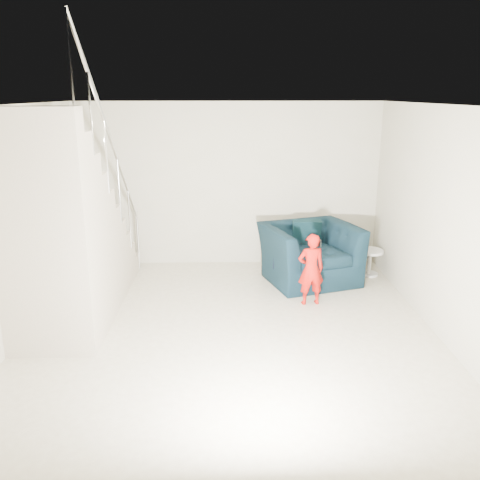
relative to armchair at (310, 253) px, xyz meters
name	(u,v)px	position (x,y,z in m)	size (l,w,h in m)	color
floor	(230,335)	(-1.25, -1.84, -0.44)	(5.50, 5.50, 0.00)	tan
ceiling	(229,105)	(-1.25, -1.84, 2.26)	(5.50, 5.50, 0.00)	silver
back_wall	(228,185)	(-1.25, 0.91, 0.91)	(5.00, 5.00, 0.00)	#A6A187
front_wall	(234,341)	(-1.25, -4.59, 0.91)	(5.00, 5.00, 0.00)	#A6A187
left_wall	(8,229)	(-3.75, -1.84, 0.91)	(5.50, 5.50, 0.00)	#A6A187
right_wall	(446,226)	(1.25, -1.84, 0.91)	(5.50, 5.50, 0.00)	#A6A187
armchair	(310,253)	(0.00, 0.00, 0.00)	(1.35, 1.18, 0.88)	black
toddler	(311,269)	(-0.14, -0.91, 0.07)	(0.37, 0.24, 1.01)	#96040E
side_table	(370,258)	(1.00, 0.21, -0.16)	(0.42, 0.42, 0.42)	silver
staircase	(71,248)	(-3.25, -1.29, 0.51)	(1.02, 3.03, 3.62)	#ADA089
cushion	(306,233)	(-0.02, 0.34, 0.24)	(0.45, 0.13, 0.43)	black
throw	(274,247)	(-0.57, -0.02, 0.11)	(0.05, 0.48, 0.54)	black
phone	(320,244)	(-0.03, -0.94, 0.44)	(0.02, 0.05, 0.10)	black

